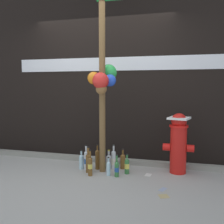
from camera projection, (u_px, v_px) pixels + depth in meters
ground_plane at (77, 180)px, 3.58m from camera, size 14.00×14.00×0.00m
building_wall at (104, 47)px, 4.65m from camera, size 10.00×0.21×3.99m
curb_strip at (97, 159)px, 4.44m from camera, size 8.00×0.12×0.08m
memorial_post at (103, 61)px, 3.77m from camera, size 0.53×0.58×3.05m
fire_hydrant at (178, 142)px, 3.83m from camera, size 0.45×0.35×0.90m
bottle_0 at (81, 161)px, 4.04m from camera, size 0.07×0.07×0.30m
bottle_1 at (90, 165)px, 3.73m from camera, size 0.07×0.07×0.38m
bottle_2 at (109, 168)px, 3.75m from camera, size 0.06×0.06×0.27m
bottle_3 at (97, 159)px, 4.02m from camera, size 0.07×0.07×0.39m
bottle_4 at (86, 160)px, 3.99m from camera, size 0.06×0.06×0.39m
bottle_5 at (114, 160)px, 4.04m from camera, size 0.07×0.07×0.39m
bottle_6 at (109, 161)px, 4.10m from camera, size 0.08×0.08×0.29m
bottle_7 at (123, 161)px, 4.05m from camera, size 0.08×0.08×0.32m
bottle_8 at (88, 162)px, 3.88m from camera, size 0.08×0.08×0.39m
bottle_9 at (127, 166)px, 3.82m from camera, size 0.07×0.07×0.30m
bottle_10 at (117, 168)px, 3.69m from camera, size 0.06×0.06×0.32m
bottle_11 at (104, 157)px, 4.12m from camera, size 0.07×0.07×0.39m
litter_0 at (163, 189)px, 3.24m from camera, size 0.12×0.15×0.01m
litter_1 at (164, 196)px, 3.04m from camera, size 0.15×0.15×0.01m
litter_2 at (64, 157)px, 4.73m from camera, size 0.08×0.10×0.01m
litter_3 at (148, 175)px, 3.77m from camera, size 0.10×0.14×0.01m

